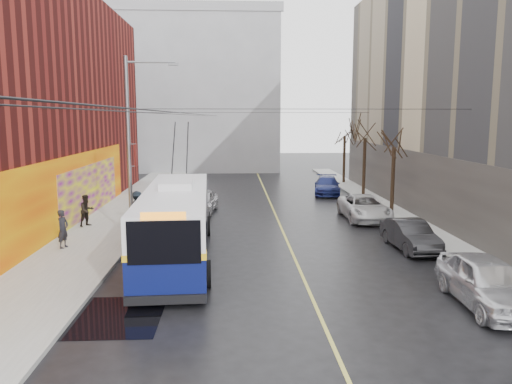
{
  "coord_description": "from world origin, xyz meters",
  "views": [
    {
      "loc": [
        -1.15,
        -14.99,
        6.06
      ],
      "look_at": [
        -0.05,
        8.73,
        2.49
      ],
      "focal_mm": 35.0,
      "sensor_mm": 36.0,
      "label": 1
    }
  ],
  "objects_px": {
    "pedestrian_c": "(137,207)",
    "trolleybus": "(176,221)",
    "parked_car_b": "(410,235)",
    "tree_mid": "(365,128)",
    "streetlight_pole": "(132,142)",
    "pedestrian_b": "(87,210)",
    "parked_car_d": "(327,186)",
    "tree_near": "(395,135)",
    "following_car": "(202,201)",
    "tree_far": "(345,127)",
    "pedestrian_a": "(63,229)",
    "parked_car_c": "(364,208)",
    "parked_car_a": "(487,282)"
  },
  "relations": [
    {
      "from": "parked_car_d",
      "to": "parked_car_a",
      "type": "bearing_deg",
      "value": -78.86
    },
    {
      "from": "trolleybus",
      "to": "parked_car_a",
      "type": "distance_m",
      "value": 12.28
    },
    {
      "from": "parked_car_b",
      "to": "tree_mid",
      "type": "bearing_deg",
      "value": 79.21
    },
    {
      "from": "pedestrian_b",
      "to": "parked_car_d",
      "type": "bearing_deg",
      "value": -12.05
    },
    {
      "from": "parked_car_a",
      "to": "tree_mid",
      "type": "bearing_deg",
      "value": 86.87
    },
    {
      "from": "parked_car_c",
      "to": "parked_car_d",
      "type": "bearing_deg",
      "value": 91.77
    },
    {
      "from": "streetlight_pole",
      "to": "tree_mid",
      "type": "distance_m",
      "value": 19.96
    },
    {
      "from": "parked_car_b",
      "to": "pedestrian_b",
      "type": "xyz_separation_m",
      "value": [
        -16.16,
        5.12,
        0.33
      ]
    },
    {
      "from": "tree_far",
      "to": "parked_car_d",
      "type": "relative_size",
      "value": 1.37
    },
    {
      "from": "following_car",
      "to": "pedestrian_b",
      "type": "relative_size",
      "value": 2.5
    },
    {
      "from": "pedestrian_a",
      "to": "pedestrian_c",
      "type": "distance_m",
      "value": 5.63
    },
    {
      "from": "tree_near",
      "to": "trolleybus",
      "type": "xyz_separation_m",
      "value": [
        -12.6,
        -9.78,
        -3.36
      ]
    },
    {
      "from": "streetlight_pole",
      "to": "parked_car_b",
      "type": "relative_size",
      "value": 2.17
    },
    {
      "from": "tree_near",
      "to": "trolleybus",
      "type": "distance_m",
      "value": 16.3
    },
    {
      "from": "streetlight_pole",
      "to": "pedestrian_b",
      "type": "bearing_deg",
      "value": 144.04
    },
    {
      "from": "parked_car_b",
      "to": "pedestrian_c",
      "type": "distance_m",
      "value": 14.61
    },
    {
      "from": "pedestrian_b",
      "to": "pedestrian_c",
      "type": "xyz_separation_m",
      "value": [
        2.66,
        0.46,
        0.06
      ]
    },
    {
      "from": "parked_car_d",
      "to": "tree_mid",
      "type": "bearing_deg",
      "value": -7.91
    },
    {
      "from": "trolleybus",
      "to": "pedestrian_c",
      "type": "xyz_separation_m",
      "value": [
        -2.9,
        6.43,
        -0.54
      ]
    },
    {
      "from": "parked_car_c",
      "to": "parked_car_d",
      "type": "xyz_separation_m",
      "value": [
        -0.37,
        9.89,
        -0.03
      ]
    },
    {
      "from": "streetlight_pole",
      "to": "pedestrian_c",
      "type": "xyz_separation_m",
      "value": [
        -0.36,
        2.65,
        -3.77
      ]
    },
    {
      "from": "trolleybus",
      "to": "pedestrian_b",
      "type": "height_order",
      "value": "trolleybus"
    },
    {
      "from": "tree_mid",
      "to": "parked_car_a",
      "type": "distance_m",
      "value": 23.43
    },
    {
      "from": "streetlight_pole",
      "to": "tree_far",
      "type": "relative_size",
      "value": 1.37
    },
    {
      "from": "tree_far",
      "to": "parked_car_c",
      "type": "distance_m",
      "value": 16.81
    },
    {
      "from": "streetlight_pole",
      "to": "tree_mid",
      "type": "height_order",
      "value": "streetlight_pole"
    },
    {
      "from": "parked_car_a",
      "to": "parked_car_d",
      "type": "height_order",
      "value": "parked_car_a"
    },
    {
      "from": "tree_far",
      "to": "pedestrian_a",
      "type": "bearing_deg",
      "value": -128.59
    },
    {
      "from": "streetlight_pole",
      "to": "pedestrian_a",
      "type": "bearing_deg",
      "value": -138.64
    },
    {
      "from": "trolleybus",
      "to": "pedestrian_a",
      "type": "bearing_deg",
      "value": 163.0
    },
    {
      "from": "trolleybus",
      "to": "parked_car_d",
      "type": "height_order",
      "value": "trolleybus"
    },
    {
      "from": "parked_car_d",
      "to": "pedestrian_b",
      "type": "height_order",
      "value": "pedestrian_b"
    },
    {
      "from": "streetlight_pole",
      "to": "parked_car_b",
      "type": "xyz_separation_m",
      "value": [
        13.14,
        -2.93,
        -4.16
      ]
    },
    {
      "from": "trolleybus",
      "to": "parked_car_d",
      "type": "distance_m",
      "value": 20.23
    },
    {
      "from": "streetlight_pole",
      "to": "pedestrian_b",
      "type": "distance_m",
      "value": 5.35
    },
    {
      "from": "tree_near",
      "to": "parked_car_c",
      "type": "relative_size",
      "value": 1.23
    },
    {
      "from": "tree_mid",
      "to": "following_car",
      "type": "relative_size",
      "value": 1.54
    },
    {
      "from": "parked_car_c",
      "to": "parked_car_b",
      "type": "bearing_deg",
      "value": -87.68
    },
    {
      "from": "tree_far",
      "to": "parked_car_d",
      "type": "height_order",
      "value": "tree_far"
    },
    {
      "from": "tree_far",
      "to": "trolleybus",
      "type": "xyz_separation_m",
      "value": [
        -12.6,
        -23.78,
        -3.53
      ]
    },
    {
      "from": "tree_mid",
      "to": "parked_car_b",
      "type": "height_order",
      "value": "tree_mid"
    },
    {
      "from": "tree_mid",
      "to": "parked_car_c",
      "type": "height_order",
      "value": "tree_mid"
    },
    {
      "from": "tree_mid",
      "to": "following_car",
      "type": "height_order",
      "value": "tree_mid"
    },
    {
      "from": "parked_car_d",
      "to": "pedestrian_a",
      "type": "bearing_deg",
      "value": -123.59
    },
    {
      "from": "tree_far",
      "to": "following_car",
      "type": "xyz_separation_m",
      "value": [
        -12.17,
        -13.37,
        -4.4
      ]
    },
    {
      "from": "tree_mid",
      "to": "parked_car_c",
      "type": "xyz_separation_m",
      "value": [
        -2.33,
        -9.05,
        -4.53
      ]
    },
    {
      "from": "pedestrian_c",
      "to": "trolleybus",
      "type": "bearing_deg",
      "value": 176.8
    },
    {
      "from": "parked_car_a",
      "to": "pedestrian_a",
      "type": "xyz_separation_m",
      "value": [
        -15.9,
        7.49,
        0.21
      ]
    },
    {
      "from": "parked_car_d",
      "to": "tree_near",
      "type": "bearing_deg",
      "value": -61.56
    },
    {
      "from": "parked_car_c",
      "to": "streetlight_pole",
      "type": "bearing_deg",
      "value": -163.24
    }
  ]
}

